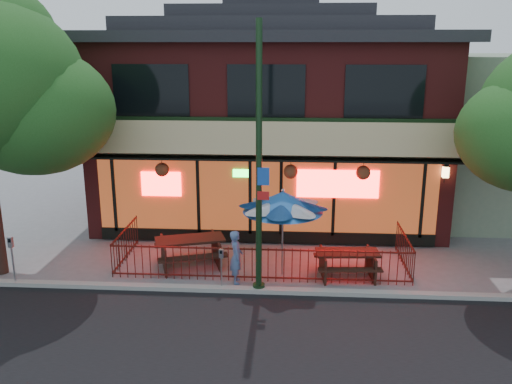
{
  "coord_description": "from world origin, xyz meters",
  "views": [
    {
      "loc": [
        0.81,
        -13.69,
        6.42
      ],
      "look_at": [
        -0.23,
        2.0,
        2.09
      ],
      "focal_mm": 38.0,
      "sensor_mm": 36.0,
      "label": 1
    }
  ],
  "objects_px": {
    "street_light": "(259,177)",
    "parking_meter_far": "(12,253)",
    "picnic_table_right": "(347,260)",
    "patio_umbrella": "(283,202)",
    "parking_meter_near": "(221,262)",
    "pedestrian": "(236,257)",
    "picnic_table_left": "(190,248)"
  },
  "relations": [
    {
      "from": "street_light",
      "to": "picnic_table_left",
      "type": "relative_size",
      "value": 2.93
    },
    {
      "from": "picnic_table_right",
      "to": "patio_umbrella",
      "type": "xyz_separation_m",
      "value": [
        -1.84,
        0.02,
        1.68
      ]
    },
    {
      "from": "parking_meter_near",
      "to": "parking_meter_far",
      "type": "height_order",
      "value": "parking_meter_far"
    },
    {
      "from": "parking_meter_near",
      "to": "parking_meter_far",
      "type": "xyz_separation_m",
      "value": [
        -5.7,
        -0.08,
        0.16
      ]
    },
    {
      "from": "street_light",
      "to": "picnic_table_right",
      "type": "bearing_deg",
      "value": 24.33
    },
    {
      "from": "picnic_table_left",
      "to": "parking_meter_far",
      "type": "xyz_separation_m",
      "value": [
        -4.56,
        -1.66,
        0.38
      ]
    },
    {
      "from": "picnic_table_right",
      "to": "parking_meter_near",
      "type": "xyz_separation_m",
      "value": [
        -3.44,
        -1.1,
        0.29
      ]
    },
    {
      "from": "street_light",
      "to": "patio_umbrella",
      "type": "height_order",
      "value": "street_light"
    },
    {
      "from": "parking_meter_far",
      "to": "patio_umbrella",
      "type": "bearing_deg",
      "value": 9.37
    },
    {
      "from": "parking_meter_near",
      "to": "parking_meter_far",
      "type": "relative_size",
      "value": 0.83
    },
    {
      "from": "pedestrian",
      "to": "parking_meter_near",
      "type": "relative_size",
      "value": 1.3
    },
    {
      "from": "street_light",
      "to": "picnic_table_left",
      "type": "height_order",
      "value": "street_light"
    },
    {
      "from": "street_light",
      "to": "parking_meter_near",
      "type": "bearing_deg",
      "value": 179.85
    },
    {
      "from": "street_light",
      "to": "parking_meter_far",
      "type": "height_order",
      "value": "street_light"
    },
    {
      "from": "picnic_table_left",
      "to": "pedestrian",
      "type": "xyz_separation_m",
      "value": [
        1.49,
        -1.08,
        0.19
      ]
    },
    {
      "from": "street_light",
      "to": "pedestrian",
      "type": "xyz_separation_m",
      "value": [
        -0.65,
        0.5,
        -2.39
      ]
    },
    {
      "from": "patio_umbrella",
      "to": "parking_meter_near",
      "type": "bearing_deg",
      "value": -144.91
    },
    {
      "from": "street_light",
      "to": "parking_meter_far",
      "type": "bearing_deg",
      "value": -179.34
    },
    {
      "from": "street_light",
      "to": "patio_umbrella",
      "type": "distance_m",
      "value": 1.6
    },
    {
      "from": "street_light",
      "to": "picnic_table_left",
      "type": "bearing_deg",
      "value": 143.5
    },
    {
      "from": "picnic_table_right",
      "to": "patio_umbrella",
      "type": "distance_m",
      "value": 2.49
    },
    {
      "from": "picnic_table_left",
      "to": "patio_umbrella",
      "type": "relative_size",
      "value": 0.94
    },
    {
      "from": "picnic_table_right",
      "to": "pedestrian",
      "type": "xyz_separation_m",
      "value": [
        -3.09,
        -0.6,
        0.26
      ]
    },
    {
      "from": "street_light",
      "to": "picnic_table_right",
      "type": "relative_size",
      "value": 3.77
    },
    {
      "from": "patio_umbrella",
      "to": "parking_meter_far",
      "type": "height_order",
      "value": "patio_umbrella"
    },
    {
      "from": "picnic_table_right",
      "to": "parking_meter_far",
      "type": "distance_m",
      "value": 9.23
    },
    {
      "from": "picnic_table_left",
      "to": "picnic_table_right",
      "type": "bearing_deg",
      "value": -6.0
    },
    {
      "from": "picnic_table_right",
      "to": "patio_umbrella",
      "type": "relative_size",
      "value": 0.73
    },
    {
      "from": "street_light",
      "to": "pedestrian",
      "type": "bearing_deg",
      "value": 142.39
    },
    {
      "from": "patio_umbrella",
      "to": "pedestrian",
      "type": "bearing_deg",
      "value": -153.49
    },
    {
      "from": "pedestrian",
      "to": "picnic_table_right",
      "type": "bearing_deg",
      "value": -89.28
    },
    {
      "from": "pedestrian",
      "to": "patio_umbrella",
      "type": "bearing_deg",
      "value": -73.75
    }
  ]
}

